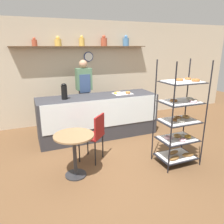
# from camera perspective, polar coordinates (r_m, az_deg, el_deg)

# --- Properties ---
(ground_plane) EXTENTS (14.00, 14.00, 0.00)m
(ground_plane) POSITION_cam_1_polar(r_m,az_deg,el_deg) (4.18, 2.41, -12.52)
(ground_plane) COLOR brown
(back_wall) EXTENTS (10.00, 0.30, 2.70)m
(back_wall) POSITION_cam_1_polar(r_m,az_deg,el_deg) (6.09, -7.65, 10.34)
(back_wall) COLOR beige
(back_wall) RESTS_ON ground_plane
(display_counter) EXTENTS (2.72, 0.78, 0.96)m
(display_counter) POSITION_cam_1_polar(r_m,az_deg,el_deg) (5.08, -3.57, -1.09)
(display_counter) COLOR #333338
(display_counter) RESTS_ON ground_plane
(pastry_rack) EXTENTS (0.71, 0.53, 1.84)m
(pastry_rack) POSITION_cam_1_polar(r_m,az_deg,el_deg) (3.97, 17.29, -2.28)
(pastry_rack) COLOR black
(pastry_rack) RESTS_ON ground_plane
(person_worker) EXTENTS (0.38, 0.23, 1.73)m
(person_worker) POSITION_cam_1_polar(r_m,az_deg,el_deg) (5.53, -7.28, 5.34)
(person_worker) COLOR #282833
(person_worker) RESTS_ON ground_plane
(cafe_table) EXTENTS (0.64, 0.64, 0.72)m
(cafe_table) POSITION_cam_1_polar(r_m,az_deg,el_deg) (3.54, -9.82, -8.63)
(cafe_table) COLOR #262628
(cafe_table) RESTS_ON ground_plane
(cafe_chair) EXTENTS (0.54, 0.54, 0.89)m
(cafe_chair) POSITION_cam_1_polar(r_m,az_deg,el_deg) (3.95, -4.48, -5.44)
(cafe_chair) COLOR black
(cafe_chair) RESTS_ON ground_plane
(coffee_carafe) EXTENTS (0.12, 0.12, 0.34)m
(coffee_carafe) POSITION_cam_1_polar(r_m,az_deg,el_deg) (4.71, -12.37, 5.24)
(coffee_carafe) COLOR black
(coffee_carafe) RESTS_ON display_counter
(donut_tray_counter) EXTENTS (0.44, 0.31, 0.05)m
(donut_tray_counter) POSITION_cam_1_polar(r_m,az_deg,el_deg) (5.16, 2.41, 4.99)
(donut_tray_counter) COLOR silver
(donut_tray_counter) RESTS_ON display_counter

